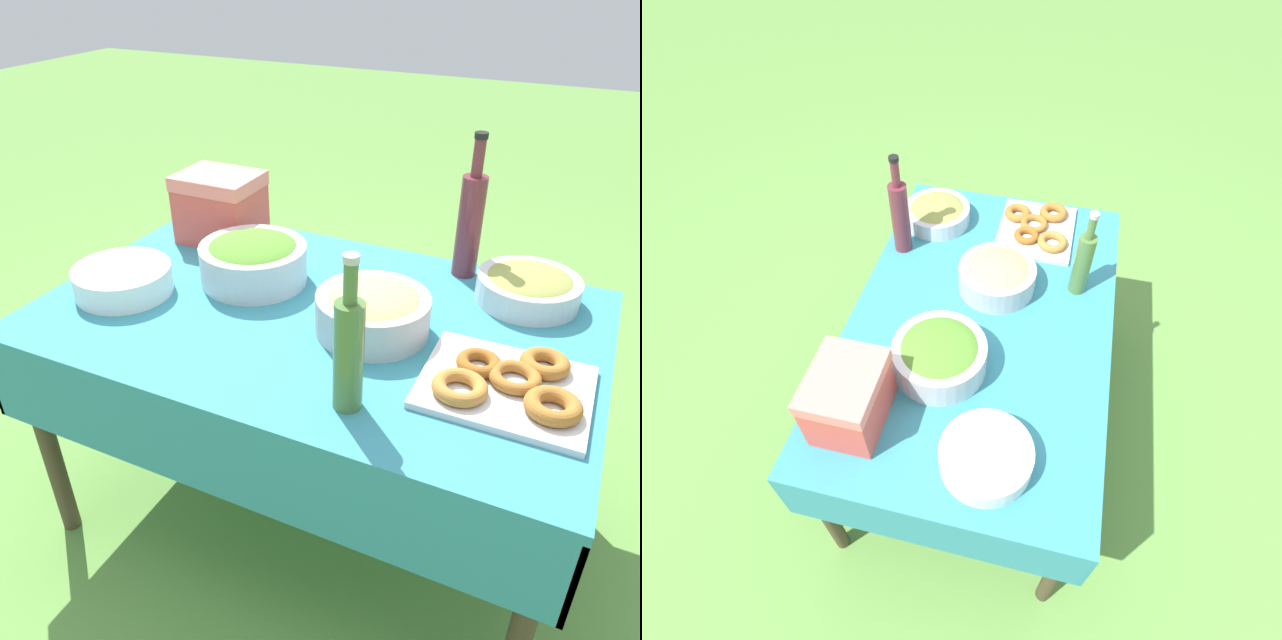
{
  "view_description": "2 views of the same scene",
  "coord_description": "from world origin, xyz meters",
  "views": [
    {
      "loc": [
        0.58,
        -1.21,
        1.5
      ],
      "look_at": [
        0.05,
        -0.08,
        0.73
      ],
      "focal_mm": 35.0,
      "sensor_mm": 36.0,
      "label": 1
    },
    {
      "loc": [
        -1.08,
        -0.19,
        1.99
      ],
      "look_at": [
        -0.05,
        0.06,
        0.72
      ],
      "focal_mm": 28.0,
      "sensor_mm": 36.0,
      "label": 2
    }
  ],
  "objects": [
    {
      "name": "plate_stack",
      "position": [
        -0.51,
        -0.12,
        0.73
      ],
      "size": [
        0.26,
        0.26,
        0.07
      ],
      "color": "white",
      "rests_on": "picnic_table"
    },
    {
      "name": "olive_bowl",
      "position": [
        0.46,
        0.28,
        0.74
      ],
      "size": [
        0.26,
        0.26,
        0.09
      ],
      "color": "silver",
      "rests_on": "picnic_table"
    },
    {
      "name": "donut_platter",
      "position": [
        0.49,
        -0.12,
        0.72
      ],
      "size": [
        0.35,
        0.31,
        0.05
      ],
      "color": "silver",
      "rests_on": "picnic_table"
    },
    {
      "name": "ground_plane",
      "position": [
        0.0,
        0.0,
        0.0
      ],
      "size": [
        14.0,
        14.0,
        0.0
      ],
      "primitive_type": "plane",
      "color": "#609342"
    },
    {
      "name": "salad_bowl",
      "position": [
        -0.23,
        0.08,
        0.76
      ],
      "size": [
        0.29,
        0.29,
        0.13
      ],
      "color": "silver",
      "rests_on": "picnic_table"
    },
    {
      "name": "wine_bottle",
      "position": [
        0.28,
        0.37,
        0.85
      ],
      "size": [
        0.07,
        0.07,
        0.39
      ],
      "color": "maroon",
      "rests_on": "picnic_table"
    },
    {
      "name": "cooler_box",
      "position": [
        -0.46,
        0.28,
        0.8
      ],
      "size": [
        0.24,
        0.19,
        0.21
      ],
      "color": "#E04C42",
      "rests_on": "picnic_table"
    },
    {
      "name": "olive_oil_bottle",
      "position": [
        0.21,
        -0.3,
        0.83
      ],
      "size": [
        0.06,
        0.06,
        0.33
      ],
      "color": "#4C7238",
      "rests_on": "picnic_table"
    },
    {
      "name": "pasta_bowl",
      "position": [
        0.16,
        -0.02,
        0.75
      ],
      "size": [
        0.27,
        0.27,
        0.12
      ],
      "color": "#B2B7BC",
      "rests_on": "picnic_table"
    },
    {
      "name": "picnic_table",
      "position": [
        0.0,
        0.0,
        0.6
      ],
      "size": [
        1.38,
        0.88,
        0.7
      ],
      "color": "teal",
      "rests_on": "ground_plane"
    }
  ]
}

